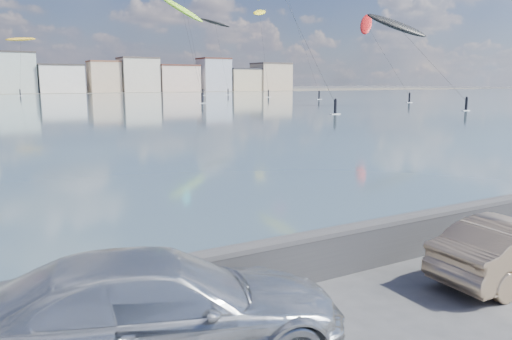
% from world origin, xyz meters
% --- Properties ---
extents(seawall, '(400.00, 0.36, 1.08)m').
position_xyz_m(seawall, '(0.00, 2.70, 0.58)').
color(seawall, '#28282B').
rests_on(seawall, ground).
extents(car_silver, '(6.03, 3.62, 1.63)m').
position_xyz_m(car_silver, '(-2.17, 1.35, 0.82)').
color(car_silver, silver).
rests_on(car_silver, ground).
extents(kitesurfer_1, '(6.89, 13.89, 18.33)m').
position_xyz_m(kitesurfer_1, '(68.00, 74.60, 15.35)').
color(kitesurfer_1, red).
rests_on(kitesurfer_1, ground).
extents(kitesurfer_2, '(9.34, 15.08, 21.70)m').
position_xyz_m(kitesurfer_2, '(35.44, 93.58, 18.30)').
color(kitesurfer_2, '#8CD826').
rests_on(kitesurfer_2, ground).
extents(kitesurfer_5, '(10.09, 20.09, 16.11)m').
position_xyz_m(kitesurfer_5, '(58.65, 56.95, 13.13)').
color(kitesurfer_5, black).
rests_on(kitesurfer_5, ground).
extents(kitesurfer_6, '(10.03, 10.64, 17.16)m').
position_xyz_m(kitesurfer_6, '(11.08, 158.15, 15.99)').
color(kitesurfer_6, '#BF8C19').
rests_on(kitesurfer_6, ground).
extents(kitesurfer_7, '(8.01, 11.36, 23.98)m').
position_xyz_m(kitesurfer_7, '(65.77, 114.06, 21.90)').
color(kitesurfer_7, yellow).
rests_on(kitesurfer_7, ground).
extents(kitesurfer_13, '(9.72, 12.03, 23.80)m').
position_xyz_m(kitesurfer_13, '(65.32, 140.67, 21.84)').
color(kitesurfer_13, black).
rests_on(kitesurfer_13, ground).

